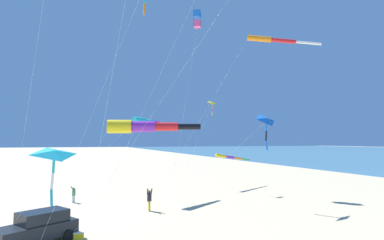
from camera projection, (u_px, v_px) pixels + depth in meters
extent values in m
plane|color=#C6B58C|center=(103.00, 214.00, 25.32)|extent=(600.00, 600.00, 0.00)
cube|color=black|center=(36.00, 231.00, 17.91)|extent=(4.63, 3.84, 0.84)
cube|color=black|center=(43.00, 216.00, 18.23)|extent=(3.05, 2.75, 0.68)
cylinder|color=black|center=(68.00, 235.00, 18.46)|extent=(0.68, 0.54, 0.66)
cylinder|color=black|center=(53.00, 230.00, 19.60)|extent=(0.68, 0.54, 0.66)
cube|color=yellow|center=(79.00, 236.00, 18.87)|extent=(0.60, 0.40, 0.36)
cube|color=white|center=(79.00, 232.00, 18.89)|extent=(0.62, 0.42, 0.06)
cube|color=gold|center=(149.00, 206.00, 26.38)|extent=(0.20, 0.34, 0.83)
cylinder|color=#232328|center=(149.00, 197.00, 26.43)|extent=(0.42, 0.42, 0.69)
sphere|color=#A37551|center=(149.00, 191.00, 26.46)|extent=(0.26, 0.26, 0.26)
cylinder|color=#232328|center=(152.00, 191.00, 26.34)|extent=(0.14, 0.43, 0.52)
cylinder|color=#232328|center=(148.00, 191.00, 26.26)|extent=(0.14, 0.43, 0.52)
cube|color=silver|center=(74.00, 199.00, 29.95)|extent=(0.26, 0.13, 0.67)
cylinder|color=#3D7F51|center=(74.00, 193.00, 29.99)|extent=(0.31, 0.31, 0.56)
sphere|color=brown|center=(74.00, 189.00, 30.02)|extent=(0.21, 0.21, 0.21)
cylinder|color=#3D7F51|center=(72.00, 189.00, 29.84)|extent=(0.34, 0.08, 0.42)
cylinder|color=#3D7F51|center=(72.00, 188.00, 30.10)|extent=(0.34, 0.08, 0.42)
cylinder|color=white|center=(189.00, 60.00, 17.90)|extent=(12.58, 7.65, 21.32)
cylinder|color=white|center=(118.00, 44.00, 16.06)|extent=(2.86, 7.79, 21.92)
cube|color=blue|center=(197.00, 14.00, 40.60)|extent=(1.17, 1.17, 0.85)
cube|color=#EF4C93|center=(197.00, 24.00, 40.50)|extent=(1.17, 1.17, 0.85)
cylinder|color=black|center=(201.00, 20.00, 40.88)|extent=(0.02, 0.02, 2.21)
cylinder|color=black|center=(195.00, 20.00, 41.05)|extent=(0.02, 0.02, 2.21)
cylinder|color=black|center=(200.00, 17.00, 40.05)|extent=(0.02, 0.02, 2.21)
cylinder|color=black|center=(193.00, 18.00, 40.21)|extent=(0.02, 0.02, 2.21)
cylinder|color=white|center=(186.00, 101.00, 34.65)|extent=(6.18, 8.66, 20.85)
pyramid|color=blue|center=(267.00, 119.00, 27.71)|extent=(2.21, 1.74, 0.98)
cylinder|color=black|center=(266.00, 120.00, 27.76)|extent=(0.51, 1.28, 1.13)
cylinder|color=blue|center=(266.00, 126.00, 27.74)|extent=(0.20, 0.22, 0.88)
cylinder|color=black|center=(266.00, 136.00, 27.74)|extent=(0.15, 0.24, 0.89)
cylinder|color=blue|center=(267.00, 146.00, 27.70)|extent=(0.27, 0.28, 0.89)
cylinder|color=white|center=(220.00, 164.00, 28.47)|extent=(7.02, 4.67, 7.76)
pyramid|color=#1EB7C6|center=(55.00, 153.00, 16.09)|extent=(2.23, 2.00, 0.70)
cylinder|color=black|center=(54.00, 155.00, 16.11)|extent=(0.82, 1.34, 0.71)
cylinder|color=#1EB7C6|center=(54.00, 164.00, 16.05)|extent=(0.21, 0.22, 0.85)
cylinder|color=white|center=(52.00, 181.00, 15.98)|extent=(0.25, 0.22, 0.86)
cylinder|color=#1EB7C6|center=(51.00, 198.00, 15.89)|extent=(0.23, 0.27, 0.86)
cylinder|color=white|center=(26.00, 204.00, 16.56)|extent=(2.82, 2.39, 5.18)
cylinder|color=yellow|center=(221.00, 156.00, 38.80)|extent=(1.81, 1.10, 0.63)
cylinder|color=purple|center=(229.00, 157.00, 39.99)|extent=(1.77, 1.03, 0.56)
cylinder|color=orange|center=(238.00, 158.00, 41.18)|extent=(1.73, 0.96, 0.48)
cylinder|color=green|center=(246.00, 159.00, 42.37)|extent=(1.69, 0.88, 0.40)
cylinder|color=white|center=(190.00, 178.00, 32.55)|extent=(9.75, 8.21, 4.12)
cylinder|color=orange|center=(144.00, 9.00, 19.18)|extent=(0.17, 0.16, 0.71)
cylinder|color=white|center=(96.00, 105.00, 17.45)|extent=(5.78, 0.86, 15.92)
cylinder|color=white|center=(160.00, 76.00, 20.23)|extent=(8.44, 4.26, 20.43)
pyramid|color=yellow|center=(212.00, 102.00, 38.07)|extent=(1.32, 1.06, 0.48)
cylinder|color=black|center=(212.00, 103.00, 38.09)|extent=(0.33, 0.87, 0.52)
cylinder|color=yellow|center=(212.00, 105.00, 38.05)|extent=(0.15, 0.16, 0.52)
cylinder|color=#EF4C93|center=(212.00, 110.00, 38.01)|extent=(0.16, 0.17, 0.53)
cylinder|color=yellow|center=(212.00, 114.00, 37.97)|extent=(0.12, 0.16, 0.52)
cylinder|color=white|center=(195.00, 147.00, 33.55)|extent=(6.87, 6.40, 10.61)
cylinder|color=#1EB7C6|center=(139.00, 121.00, 31.18)|extent=(1.41, 1.27, 0.89)
cylinder|color=#1EB7C6|center=(147.00, 122.00, 32.00)|extent=(1.35, 1.17, 0.78)
cylinder|color=purple|center=(155.00, 123.00, 32.83)|extent=(1.29, 1.07, 0.66)
cylinder|color=yellow|center=(163.00, 125.00, 33.66)|extent=(1.23, 0.97, 0.55)
cylinder|color=green|center=(170.00, 126.00, 34.48)|extent=(1.17, 0.86, 0.44)
cylinder|color=white|center=(91.00, 163.00, 29.24)|extent=(7.99, 0.26, 7.82)
cylinder|color=yellow|center=(119.00, 127.00, 19.37)|extent=(1.61, 1.13, 0.85)
cylinder|color=purple|center=(143.00, 127.00, 19.59)|extent=(1.58, 0.97, 0.70)
cylinder|color=red|center=(166.00, 127.00, 19.80)|extent=(1.55, 0.82, 0.54)
cylinder|color=black|center=(189.00, 127.00, 20.01)|extent=(1.52, 0.67, 0.39)
cylinder|color=white|center=(80.00, 183.00, 19.29)|extent=(3.09, 1.69, 6.65)
cylinder|color=white|center=(33.00, 75.00, 16.16)|extent=(2.62, 5.29, 18.85)
cylinder|color=orange|center=(259.00, 39.00, 33.76)|extent=(2.57, 1.86, 0.98)
cylinder|color=red|center=(284.00, 41.00, 33.27)|extent=(2.47, 1.70, 0.82)
cylinder|color=white|center=(309.00, 43.00, 32.78)|extent=(2.36, 1.55, 0.66)
cylinder|color=white|center=(204.00, 114.00, 29.56)|extent=(11.95, 3.86, 17.17)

